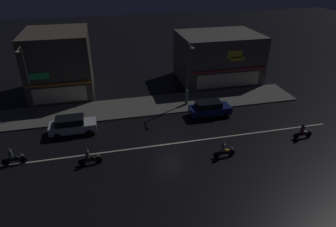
{
  "coord_description": "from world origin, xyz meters",
  "views": [
    {
      "loc": [
        -5.14,
        -21.42,
        14.74
      ],
      "look_at": [
        0.62,
        3.23,
        1.37
      ],
      "focal_mm": 31.38,
      "sensor_mm": 36.0,
      "label": 1
    }
  ],
  "objects_px": {
    "streetlamp_mid": "(188,70)",
    "motorcycle_lead": "(89,158)",
    "traffic_cone": "(210,110)",
    "pedestrian_on_sidewalk": "(187,97)",
    "motorcycle_trailing_far": "(13,157)",
    "streetlamp_west": "(26,76)",
    "parked_car_near_kerb": "(210,108)",
    "parked_car_trailing": "(72,125)",
    "motorcycle_opposite_lane": "(224,151)",
    "motorcycle_following": "(303,132)"
  },
  "relations": [
    {
      "from": "pedestrian_on_sidewalk",
      "to": "parked_car_trailing",
      "type": "xyz_separation_m",
      "value": [
        -12.21,
        -3.31,
        -0.14
      ]
    },
    {
      "from": "streetlamp_west",
      "to": "streetlamp_mid",
      "type": "distance_m",
      "value": 16.41
    },
    {
      "from": "parked_car_near_kerb",
      "to": "parked_car_trailing",
      "type": "height_order",
      "value": "same"
    },
    {
      "from": "pedestrian_on_sidewalk",
      "to": "motorcycle_trailing_far",
      "type": "xyz_separation_m",
      "value": [
        -16.64,
        -7.22,
        -0.37
      ]
    },
    {
      "from": "traffic_cone",
      "to": "motorcycle_lead",
      "type": "bearing_deg",
      "value": -153.31
    },
    {
      "from": "motorcycle_following",
      "to": "motorcycle_trailing_far",
      "type": "relative_size",
      "value": 1.0
    },
    {
      "from": "pedestrian_on_sidewalk",
      "to": "parked_car_trailing",
      "type": "height_order",
      "value": "pedestrian_on_sidewalk"
    },
    {
      "from": "pedestrian_on_sidewalk",
      "to": "motorcycle_lead",
      "type": "xyz_separation_m",
      "value": [
        -10.66,
        -8.65,
        -0.37
      ]
    },
    {
      "from": "streetlamp_mid",
      "to": "motorcycle_trailing_far",
      "type": "bearing_deg",
      "value": -157.19
    },
    {
      "from": "parked_car_near_kerb",
      "to": "motorcycle_lead",
      "type": "xyz_separation_m",
      "value": [
        -12.31,
        -5.68,
        -0.24
      ]
    },
    {
      "from": "motorcycle_opposite_lane",
      "to": "motorcycle_trailing_far",
      "type": "relative_size",
      "value": 1.0
    },
    {
      "from": "motorcycle_lead",
      "to": "traffic_cone",
      "type": "xyz_separation_m",
      "value": [
        12.66,
        6.36,
        -0.36
      ]
    },
    {
      "from": "motorcycle_trailing_far",
      "to": "streetlamp_mid",
      "type": "bearing_deg",
      "value": 21.84
    },
    {
      "from": "motorcycle_lead",
      "to": "motorcycle_opposite_lane",
      "type": "bearing_deg",
      "value": 170.57
    },
    {
      "from": "parked_car_near_kerb",
      "to": "parked_car_trailing",
      "type": "bearing_deg",
      "value": -178.59
    },
    {
      "from": "motorcycle_opposite_lane",
      "to": "parked_car_trailing",
      "type": "bearing_deg",
      "value": -24.38
    },
    {
      "from": "streetlamp_mid",
      "to": "motorcycle_lead",
      "type": "bearing_deg",
      "value": -141.67
    },
    {
      "from": "motorcycle_opposite_lane",
      "to": "streetlamp_west",
      "type": "bearing_deg",
      "value": -30.38
    },
    {
      "from": "streetlamp_mid",
      "to": "motorcycle_trailing_far",
      "type": "distance_m",
      "value": 18.39
    },
    {
      "from": "streetlamp_mid",
      "to": "motorcycle_trailing_far",
      "type": "relative_size",
      "value": 3.67
    },
    {
      "from": "motorcycle_lead",
      "to": "motorcycle_opposite_lane",
      "type": "height_order",
      "value": "same"
    },
    {
      "from": "streetlamp_west",
      "to": "traffic_cone",
      "type": "bearing_deg",
      "value": -11.32
    },
    {
      "from": "parked_car_trailing",
      "to": "motorcycle_lead",
      "type": "xyz_separation_m",
      "value": [
        1.54,
        -5.34,
        -0.24
      ]
    },
    {
      "from": "streetlamp_mid",
      "to": "parked_car_near_kerb",
      "type": "relative_size",
      "value": 1.62
    },
    {
      "from": "parked_car_near_kerb",
      "to": "motorcycle_lead",
      "type": "height_order",
      "value": "parked_car_near_kerb"
    },
    {
      "from": "parked_car_trailing",
      "to": "motorcycle_trailing_far",
      "type": "distance_m",
      "value": 5.91
    },
    {
      "from": "streetlamp_mid",
      "to": "motorcycle_trailing_far",
      "type": "height_order",
      "value": "streetlamp_mid"
    },
    {
      "from": "parked_car_trailing",
      "to": "pedestrian_on_sidewalk",
      "type": "bearing_deg",
      "value": 15.18
    },
    {
      "from": "streetlamp_west",
      "to": "parked_car_near_kerb",
      "type": "bearing_deg",
      "value": -13.61
    },
    {
      "from": "parked_car_near_kerb",
      "to": "parked_car_trailing",
      "type": "relative_size",
      "value": 1.0
    },
    {
      "from": "streetlamp_mid",
      "to": "motorcycle_opposite_lane",
      "type": "distance_m",
      "value": 10.6
    },
    {
      "from": "streetlamp_west",
      "to": "motorcycle_lead",
      "type": "distance_m",
      "value": 12.12
    },
    {
      "from": "motorcycle_lead",
      "to": "streetlamp_west",
      "type": "bearing_deg",
      "value": -61.9
    },
    {
      "from": "traffic_cone",
      "to": "pedestrian_on_sidewalk",
      "type": "bearing_deg",
      "value": 131.04
    },
    {
      "from": "traffic_cone",
      "to": "streetlamp_mid",
      "type": "bearing_deg",
      "value": 134.19
    },
    {
      "from": "parked_car_near_kerb",
      "to": "motorcycle_following",
      "type": "bearing_deg",
      "value": -41.82
    },
    {
      "from": "parked_car_near_kerb",
      "to": "motorcycle_opposite_lane",
      "type": "height_order",
      "value": "parked_car_near_kerb"
    },
    {
      "from": "parked_car_trailing",
      "to": "motorcycle_following",
      "type": "height_order",
      "value": "parked_car_trailing"
    },
    {
      "from": "motorcycle_trailing_far",
      "to": "streetlamp_west",
      "type": "bearing_deg",
      "value": 87.1
    },
    {
      "from": "streetlamp_mid",
      "to": "motorcycle_following",
      "type": "height_order",
      "value": "streetlamp_mid"
    },
    {
      "from": "parked_car_near_kerb",
      "to": "traffic_cone",
      "type": "relative_size",
      "value": 7.82
    },
    {
      "from": "parked_car_trailing",
      "to": "motorcycle_opposite_lane",
      "type": "xyz_separation_m",
      "value": [
        12.46,
        -6.87,
        -0.24
      ]
    },
    {
      "from": "streetlamp_west",
      "to": "motorcycle_opposite_lane",
      "type": "height_order",
      "value": "streetlamp_west"
    },
    {
      "from": "parked_car_trailing",
      "to": "motorcycle_lead",
      "type": "height_order",
      "value": "parked_car_trailing"
    },
    {
      "from": "pedestrian_on_sidewalk",
      "to": "motorcycle_trailing_far",
      "type": "height_order",
      "value": "pedestrian_on_sidewalk"
    },
    {
      "from": "parked_car_near_kerb",
      "to": "motorcycle_opposite_lane",
      "type": "xyz_separation_m",
      "value": [
        -1.4,
        -7.21,
        -0.24
      ]
    },
    {
      "from": "motorcycle_following",
      "to": "motorcycle_opposite_lane",
      "type": "distance_m",
      "value": 8.3
    },
    {
      "from": "streetlamp_mid",
      "to": "motorcycle_following",
      "type": "relative_size",
      "value": 3.67
    },
    {
      "from": "parked_car_near_kerb",
      "to": "motorcycle_following",
      "type": "distance_m",
      "value": 9.17
    },
    {
      "from": "streetlamp_mid",
      "to": "pedestrian_on_sidewalk",
      "type": "relative_size",
      "value": 3.74
    }
  ]
}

